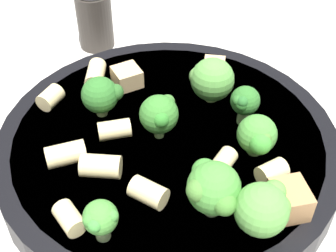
{
  "coord_description": "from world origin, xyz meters",
  "views": [
    {
      "loc": [
        -0.01,
        -0.27,
        0.29
      ],
      "look_at": [
        0.0,
        0.0,
        0.04
      ],
      "focal_mm": 50.0,
      "sensor_mm": 36.0,
      "label": 1
    }
  ],
  "objects_px": {
    "broccoli_floret_3": "(263,209)",
    "rigatoni_1": "(148,193)",
    "chicken_chunk_2": "(127,77)",
    "broccoli_floret_7": "(100,219)",
    "broccoli_floret_4": "(211,78)",
    "pepper_shaker": "(93,9)",
    "rigatoni_6": "(101,166)",
    "rigatoni_3": "(50,98)",
    "rigatoni_4": "(96,74)",
    "rigatoni_5": "(69,218)",
    "rigatoni_7": "(220,166)",
    "rigatoni_0": "(272,172)",
    "pasta_bowl": "(168,146)",
    "broccoli_floret_0": "(258,136)",
    "broccoli_floret_6": "(159,114)",
    "rigatoni_8": "(115,127)",
    "chicken_chunk_1": "(214,66)",
    "rigatoni_2": "(66,154)",
    "broccoli_floret_1": "(244,102)",
    "chicken_chunk_0": "(289,200)",
    "broccoli_floret_5": "(101,94)",
    "broccoli_floret_2": "(213,188)"
  },
  "relations": [
    {
      "from": "broccoli_floret_3",
      "to": "pepper_shaker",
      "type": "distance_m",
      "value": 0.3
    },
    {
      "from": "rigatoni_5",
      "to": "pepper_shaker",
      "type": "bearing_deg",
      "value": 91.38
    },
    {
      "from": "broccoli_floret_0",
      "to": "broccoli_floret_1",
      "type": "height_order",
      "value": "broccoli_floret_1"
    },
    {
      "from": "rigatoni_4",
      "to": "pepper_shaker",
      "type": "relative_size",
      "value": 0.34
    },
    {
      "from": "broccoli_floret_7",
      "to": "rigatoni_6",
      "type": "relative_size",
      "value": 1.1
    },
    {
      "from": "broccoli_floret_2",
      "to": "chicken_chunk_1",
      "type": "distance_m",
      "value": 0.16
    },
    {
      "from": "broccoli_floret_6",
      "to": "rigatoni_4",
      "type": "distance_m",
      "value": 0.09
    },
    {
      "from": "rigatoni_1",
      "to": "pepper_shaker",
      "type": "xyz_separation_m",
      "value": [
        -0.06,
        0.25,
        0.01
      ]
    },
    {
      "from": "pasta_bowl",
      "to": "pepper_shaker",
      "type": "bearing_deg",
      "value": 111.86
    },
    {
      "from": "broccoli_floret_3",
      "to": "rigatoni_5",
      "type": "bearing_deg",
      "value": 176.55
    },
    {
      "from": "broccoli_floret_7",
      "to": "chicken_chunk_2",
      "type": "bearing_deg",
      "value": 86.3
    },
    {
      "from": "broccoli_floret_0",
      "to": "rigatoni_4",
      "type": "bearing_deg",
      "value": 143.52
    },
    {
      "from": "broccoli_floret_2",
      "to": "rigatoni_3",
      "type": "height_order",
      "value": "broccoli_floret_2"
    },
    {
      "from": "rigatoni_5",
      "to": "pepper_shaker",
      "type": "xyz_separation_m",
      "value": [
        -0.01,
        0.27,
        0.01
      ]
    },
    {
      "from": "rigatoni_3",
      "to": "pepper_shaker",
      "type": "distance_m",
      "value": 0.14
    },
    {
      "from": "broccoli_floret_0",
      "to": "rigatoni_3",
      "type": "relative_size",
      "value": 1.75
    },
    {
      "from": "chicken_chunk_2",
      "to": "rigatoni_1",
      "type": "bearing_deg",
      "value": -81.87
    },
    {
      "from": "rigatoni_8",
      "to": "chicken_chunk_1",
      "type": "relative_size",
      "value": 1.33
    },
    {
      "from": "broccoli_floret_0",
      "to": "chicken_chunk_1",
      "type": "xyz_separation_m",
      "value": [
        -0.02,
        0.11,
        -0.01
      ]
    },
    {
      "from": "rigatoni_1",
      "to": "broccoli_floret_5",
      "type": "bearing_deg",
      "value": 112.14
    },
    {
      "from": "broccoli_floret_6",
      "to": "rigatoni_1",
      "type": "height_order",
      "value": "broccoli_floret_6"
    },
    {
      "from": "rigatoni_7",
      "to": "broccoli_floret_3",
      "type": "bearing_deg",
      "value": -68.46
    },
    {
      "from": "pasta_bowl",
      "to": "rigatoni_0",
      "type": "relative_size",
      "value": 13.52
    },
    {
      "from": "broccoli_floret_7",
      "to": "chicken_chunk_2",
      "type": "relative_size",
      "value": 1.38
    },
    {
      "from": "broccoli_floret_7",
      "to": "rigatoni_7",
      "type": "distance_m",
      "value": 0.1
    },
    {
      "from": "broccoli_floret_4",
      "to": "pepper_shaker",
      "type": "relative_size",
      "value": 0.47
    },
    {
      "from": "chicken_chunk_0",
      "to": "rigatoni_6",
      "type": "bearing_deg",
      "value": 164.22
    },
    {
      "from": "broccoli_floret_1",
      "to": "rigatoni_1",
      "type": "relative_size",
      "value": 1.37
    },
    {
      "from": "rigatoni_6",
      "to": "chicken_chunk_2",
      "type": "bearing_deg",
      "value": 81.91
    },
    {
      "from": "broccoli_floret_3",
      "to": "rigatoni_8",
      "type": "height_order",
      "value": "broccoli_floret_3"
    },
    {
      "from": "rigatoni_5",
      "to": "broccoli_floret_1",
      "type": "bearing_deg",
      "value": 37.22
    },
    {
      "from": "chicken_chunk_0",
      "to": "pasta_bowl",
      "type": "bearing_deg",
      "value": 135.94
    },
    {
      "from": "pasta_bowl",
      "to": "pepper_shaker",
      "type": "height_order",
      "value": "pepper_shaker"
    },
    {
      "from": "rigatoni_1",
      "to": "broccoli_floret_3",
      "type": "bearing_deg",
      "value": -20.24
    },
    {
      "from": "rigatoni_3",
      "to": "broccoli_floret_5",
      "type": "bearing_deg",
      "value": -15.66
    },
    {
      "from": "rigatoni_0",
      "to": "rigatoni_3",
      "type": "height_order",
      "value": "same"
    },
    {
      "from": "broccoli_floret_0",
      "to": "broccoli_floret_1",
      "type": "relative_size",
      "value": 1.03
    },
    {
      "from": "rigatoni_1",
      "to": "pepper_shaker",
      "type": "distance_m",
      "value": 0.25
    },
    {
      "from": "broccoli_floret_4",
      "to": "rigatoni_7",
      "type": "xyz_separation_m",
      "value": [
        -0.0,
        -0.09,
        -0.01
      ]
    },
    {
      "from": "pasta_bowl",
      "to": "broccoli_floret_1",
      "type": "height_order",
      "value": "broccoli_floret_1"
    },
    {
      "from": "pasta_bowl",
      "to": "broccoli_floret_7",
      "type": "relative_size",
      "value": 8.59
    },
    {
      "from": "rigatoni_3",
      "to": "rigatoni_4",
      "type": "height_order",
      "value": "same"
    },
    {
      "from": "broccoli_floret_0",
      "to": "broccoli_floret_6",
      "type": "distance_m",
      "value": 0.08
    },
    {
      "from": "broccoli_floret_3",
      "to": "rigatoni_1",
      "type": "height_order",
      "value": "broccoli_floret_3"
    },
    {
      "from": "broccoli_floret_3",
      "to": "rigatoni_0",
      "type": "distance_m",
      "value": 0.05
    },
    {
      "from": "rigatoni_0",
      "to": "broccoli_floret_0",
      "type": "bearing_deg",
      "value": 104.45
    },
    {
      "from": "broccoli_floret_3",
      "to": "chicken_chunk_1",
      "type": "relative_size",
      "value": 2.08
    },
    {
      "from": "rigatoni_2",
      "to": "chicken_chunk_1",
      "type": "distance_m",
      "value": 0.16
    },
    {
      "from": "rigatoni_3",
      "to": "rigatoni_7",
      "type": "relative_size",
      "value": 0.68
    },
    {
      "from": "broccoli_floret_6",
      "to": "rigatoni_5",
      "type": "relative_size",
      "value": 1.66
    }
  ]
}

